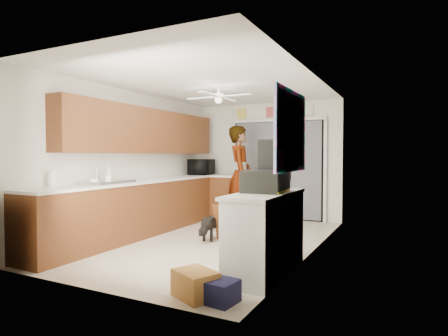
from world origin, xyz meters
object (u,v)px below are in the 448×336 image
at_px(cardboard_box, 195,284).
at_px(dog, 211,227).
at_px(cup, 94,182).
at_px(man, 240,175).
at_px(suitcase, 266,181).
at_px(navy_crate, 218,291).
at_px(paper_towel_roll, 52,179).
at_px(soap_bottle, 109,173).
at_px(microwave, 202,167).

relative_size(cardboard_box, dog, 0.79).
bearing_deg(cup, man, 70.86).
bearing_deg(man, cardboard_box, 176.25).
relative_size(cup, suitcase, 0.19).
xyz_separation_m(navy_crate, dog, (-1.28, 2.21, 0.10)).
height_order(navy_crate, dog, dog).
height_order(paper_towel_roll, cardboard_box, paper_towel_roll).
xyz_separation_m(cardboard_box, navy_crate, (0.25, 0.00, -0.03)).
distance_m(suitcase, navy_crate, 1.44).
relative_size(cup, paper_towel_roll, 0.48).
height_order(soap_bottle, cardboard_box, soap_bottle).
relative_size(cup, cardboard_box, 0.27).
height_order(paper_towel_roll, suitcase, suitcase).
relative_size(microwave, paper_towel_roll, 2.63).
height_order(microwave, paper_towel_roll, microwave).
height_order(cup, cardboard_box, cup).
relative_size(microwave, suitcase, 1.04).
bearing_deg(soap_bottle, man, 62.88).
xyz_separation_m(suitcase, navy_crate, (-0.07, -1.07, -0.96)).
distance_m(soap_bottle, paper_towel_roll, 1.03).
xyz_separation_m(cup, cardboard_box, (2.22, -0.88, -0.85)).
relative_size(cardboard_box, navy_crate, 1.22).
height_order(cardboard_box, man, man).
bearing_deg(navy_crate, suitcase, 86.26).
bearing_deg(suitcase, navy_crate, -96.62).
bearing_deg(dog, suitcase, -42.60).
bearing_deg(suitcase, paper_towel_roll, -168.46).
distance_m(cup, man, 3.04).
relative_size(soap_bottle, suitcase, 0.49).
bearing_deg(navy_crate, paper_towel_roll, 172.38).
xyz_separation_m(soap_bottle, navy_crate, (2.68, -1.39, -0.98)).
bearing_deg(paper_towel_roll, microwave, 86.93).
relative_size(paper_towel_roll, cardboard_box, 0.56).
bearing_deg(cup, suitcase, 4.29).
xyz_separation_m(soap_bottle, cardboard_box, (2.43, -1.39, -0.95)).
bearing_deg(navy_crate, cup, 160.35).
height_order(cardboard_box, navy_crate, cardboard_box).
bearing_deg(cup, cardboard_box, -21.64).
relative_size(soap_bottle, cardboard_box, 0.69).
bearing_deg(soap_bottle, cardboard_box, -29.75).
distance_m(microwave, soap_bottle, 2.61).
xyz_separation_m(paper_towel_roll, suitcase, (2.76, 0.71, 0.01)).
bearing_deg(microwave, dog, -154.42).
height_order(microwave, soap_bottle, microwave).
height_order(cup, suitcase, suitcase).
distance_m(cup, paper_towel_roll, 0.57).
distance_m(paper_towel_roll, suitcase, 2.85).
bearing_deg(navy_crate, man, 111.39).
height_order(cup, paper_towel_roll, paper_towel_roll).
bearing_deg(man, paper_towel_roll, 138.36).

